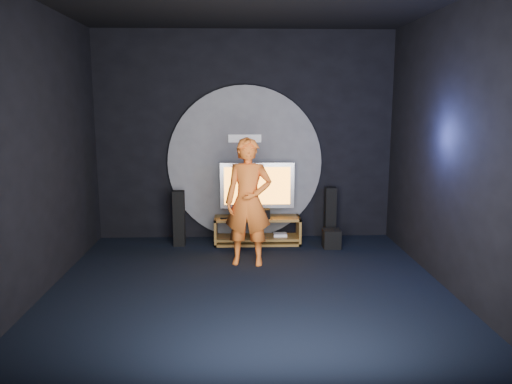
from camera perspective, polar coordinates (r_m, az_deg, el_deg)
floor at (r=6.40m, az=-0.89°, el=-10.99°), size 5.00×5.00×0.00m
back_wall at (r=8.48m, az=-1.30°, el=6.39°), size 5.00×0.04×3.50m
front_wall at (r=3.51m, az=-0.07°, el=1.01°), size 5.00×0.04×3.50m
left_wall at (r=6.44m, az=-23.83°, el=4.33°), size 0.04×5.00×3.50m
right_wall at (r=6.54m, az=21.60°, el=4.56°), size 0.04×5.00×3.50m
wall_disc_panel at (r=8.47m, az=-1.28°, el=3.33°), size 2.60×0.11×2.60m
media_console at (r=8.29m, az=0.20°, el=-4.60°), size 1.42×0.45×0.45m
tv at (r=8.20m, az=0.14°, el=0.55°), size 1.22×0.22×0.89m
center_speaker at (r=8.14m, az=0.18°, el=-2.50°), size 0.40×0.15×0.15m
remote at (r=8.11m, az=-3.47°, el=-3.02°), size 0.18×0.05×0.02m
tower_speaker_left at (r=8.23m, az=-8.79°, el=-2.99°), size 0.18×0.20×0.90m
tower_speaker_right at (r=8.57m, az=8.46°, el=-2.46°), size 0.18×0.20×0.90m
subwoofer at (r=8.16m, az=8.62°, el=-5.30°), size 0.27×0.27×0.30m
player at (r=7.10m, az=-0.88°, el=-1.15°), size 0.72×0.52×1.83m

